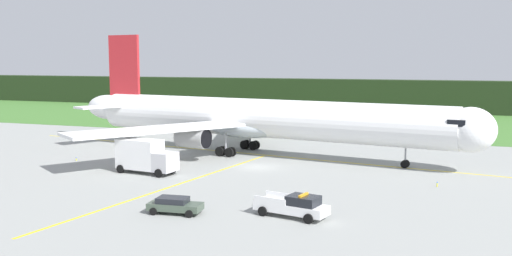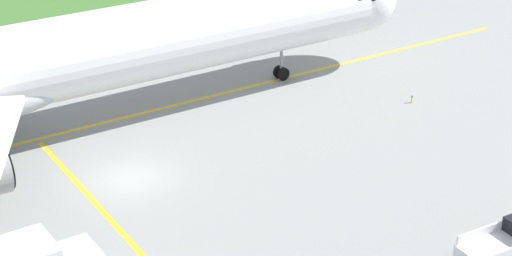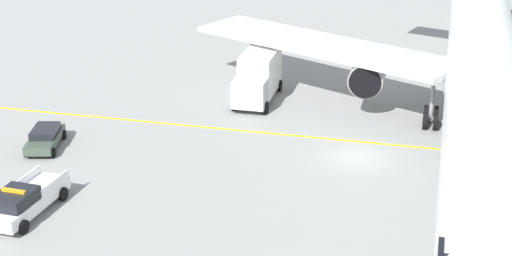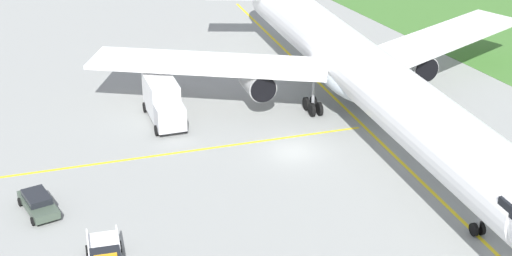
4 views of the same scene
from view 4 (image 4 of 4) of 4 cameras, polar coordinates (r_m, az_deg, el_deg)
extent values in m
plane|color=gray|center=(61.79, 2.78, -1.77)|extent=(320.00, 320.00, 0.00)
cube|color=yellow|center=(67.19, 7.73, 0.34)|extent=(75.90, 11.88, 0.01)
cube|color=yellow|center=(61.49, -8.36, -2.17)|extent=(5.89, 36.69, 0.01)
cylinder|color=white|center=(65.36, 7.97, 4.09)|extent=(48.14, 12.02, 4.84)
ellipsoid|color=#B0BBC3|center=(67.86, 7.06, 3.75)|extent=(11.97, 6.73, 2.66)
cube|color=white|center=(76.97, 13.44, 6.43)|extent=(11.09, 21.66, 0.35)
cylinder|color=#A1A1A1|center=(73.71, 11.73, 4.70)|extent=(4.13, 3.03, 2.48)
cylinder|color=black|center=(72.13, 12.46, 4.17)|extent=(0.46, 2.27, 2.28)
cube|color=white|center=(68.51, -3.51, 4.76)|extent=(16.15, 20.31, 0.35)
cylinder|color=#A1A1A1|center=(67.82, 0.05, 3.42)|extent=(4.13, 3.03, 2.48)
cylinder|color=black|center=(66.10, 0.56, 2.82)|extent=(0.46, 2.27, 2.28)
cylinder|color=gray|center=(52.52, 16.12, -6.09)|extent=(0.20, 0.20, 2.30)
cylinder|color=black|center=(53.24, 16.21, -7.10)|extent=(0.92, 0.35, 0.90)
cylinder|color=black|center=(52.98, 15.73, -7.20)|extent=(0.92, 0.35, 0.90)
cylinder|color=gray|center=(70.58, 8.99, 3.06)|extent=(0.28, 0.28, 2.30)
cylinder|color=black|center=(70.30, 8.92, 1.95)|extent=(1.23, 0.48, 1.20)
cylinder|color=black|center=(70.59, 9.43, 2.02)|extent=(1.23, 0.48, 1.20)
cylinder|color=black|center=(71.45, 8.44, 2.38)|extent=(1.23, 0.48, 1.20)
cylinder|color=black|center=(71.74, 8.94, 2.44)|extent=(1.23, 0.48, 1.20)
cylinder|color=gray|center=(68.16, 4.23, 2.49)|extent=(0.28, 0.28, 2.30)
cylinder|color=black|center=(68.14, 4.69, 1.41)|extent=(1.23, 0.48, 1.20)
cylinder|color=black|center=(67.90, 4.14, 1.34)|extent=(1.23, 0.48, 1.20)
cylinder|color=black|center=(69.33, 4.26, 1.86)|extent=(1.23, 0.48, 1.20)
cylinder|color=black|center=(69.09, 3.72, 1.79)|extent=(1.23, 0.48, 1.20)
cube|color=white|center=(49.25, -10.10, -8.07)|extent=(2.74, 0.67, 0.45)
cube|color=white|center=(49.22, -12.25, -8.31)|extent=(2.74, 0.67, 0.45)
cube|color=orange|center=(46.89, -11.02, -9.22)|extent=(0.47, 1.37, 0.16)
cylinder|color=black|center=(50.24, -10.00, -8.59)|extent=(0.79, 0.39, 0.76)
cylinder|color=black|center=(50.21, -12.27, -8.84)|extent=(0.79, 0.39, 0.76)
cube|color=#BAB9BE|center=(64.55, -6.32, 0.76)|extent=(2.20, 2.63, 2.00)
cube|color=silver|center=(67.35, -6.98, 2.33)|extent=(5.10, 3.02, 3.15)
cylinder|color=#99999E|center=(67.14, -6.73, 0.72)|extent=(0.78, 0.20, 1.04)
cylinder|color=#99999E|center=(68.87, -7.08, 1.35)|extent=(0.78, 0.20, 1.04)
cylinder|color=black|center=(65.20, -5.25, 0.10)|extent=(0.93, 0.38, 0.90)
cylinder|color=black|center=(64.76, -7.32, -0.19)|extent=(0.93, 0.38, 0.90)
cylinder|color=black|center=(69.70, -6.24, 1.77)|extent=(0.93, 0.38, 0.90)
cylinder|color=black|center=(69.30, -8.17, 1.52)|extent=(0.93, 0.38, 0.90)
cube|color=#3E4C3E|center=(55.53, -15.71, -5.44)|extent=(4.40, 2.13, 0.55)
cube|color=black|center=(55.47, -15.84, -4.90)|extent=(2.52, 1.74, 0.45)
cylinder|color=black|center=(54.61, -14.33, -6.16)|extent=(0.61, 0.24, 0.60)
cylinder|color=black|center=(54.24, -16.09, -6.62)|extent=(0.61, 0.24, 0.60)
cylinder|color=black|center=(57.11, -15.29, -4.80)|extent=(0.61, 0.24, 0.60)
cylinder|color=black|center=(56.76, -16.98, -5.23)|extent=(0.61, 0.24, 0.60)
cylinder|color=yellow|center=(78.80, -7.15, 4.31)|extent=(0.10, 0.10, 0.28)
sphere|color=blue|center=(78.74, -7.15, 4.44)|extent=(0.12, 0.12, 0.12)
camera|label=1|loc=(44.56, -67.29, -12.63)|focal=38.85mm
camera|label=2|loc=(69.68, -33.57, 16.38)|focal=58.67mm
camera|label=3|loc=(26.21, 52.54, -3.35)|focal=54.15mm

